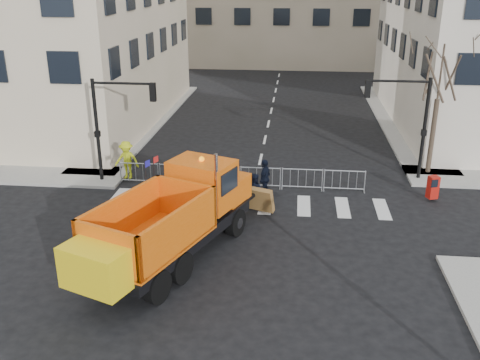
# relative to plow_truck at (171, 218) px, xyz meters

# --- Properties ---
(ground) EXTENTS (120.00, 120.00, 0.00)m
(ground) POSITION_rel_plow_truck_xyz_m (2.46, 0.20, -1.78)
(ground) COLOR black
(ground) RESTS_ON ground
(sidewalk_back) EXTENTS (64.00, 5.00, 0.15)m
(sidewalk_back) POSITION_rel_plow_truck_xyz_m (2.46, 8.70, -1.70)
(sidewalk_back) COLOR gray
(sidewalk_back) RESTS_ON ground
(traffic_light_left) EXTENTS (0.18, 0.18, 5.40)m
(traffic_light_left) POSITION_rel_plow_truck_xyz_m (-5.54, 7.70, 0.92)
(traffic_light_left) COLOR black
(traffic_light_left) RESTS_ON ground
(traffic_light_right) EXTENTS (0.18, 0.18, 5.40)m
(traffic_light_right) POSITION_rel_plow_truck_xyz_m (10.96, 9.70, 0.92)
(traffic_light_right) COLOR black
(traffic_light_right) RESTS_ON ground
(crowd_barriers) EXTENTS (12.60, 0.60, 1.10)m
(crowd_barriers) POSITION_rel_plow_truck_xyz_m (1.71, 7.80, -1.23)
(crowd_barriers) COLOR #9EA0A5
(crowd_barriers) RESTS_ON ground
(street_tree) EXTENTS (3.00, 3.00, 7.50)m
(street_tree) POSITION_rel_plow_truck_xyz_m (11.66, 10.70, 1.97)
(street_tree) COLOR #382B21
(street_tree) RESTS_ON ground
(plow_truck) EXTENTS (6.32, 10.60, 4.00)m
(plow_truck) POSITION_rel_plow_truck_xyz_m (0.00, 0.00, 0.00)
(plow_truck) COLOR black
(plow_truck) RESTS_ON ground
(cop_a) EXTENTS (0.61, 0.40, 1.65)m
(cop_a) POSITION_rel_plow_truck_xyz_m (2.07, 3.63, -0.95)
(cop_a) COLOR black
(cop_a) RESTS_ON ground
(cop_b) EXTENTS (1.02, 0.91, 1.73)m
(cop_b) POSITION_rel_plow_truck_xyz_m (2.65, 5.14, -0.91)
(cop_b) COLOR black
(cop_b) RESTS_ON ground
(cop_c) EXTENTS (0.78, 1.21, 1.92)m
(cop_c) POSITION_rel_plow_truck_xyz_m (3.05, 6.61, -0.82)
(cop_c) COLOR black
(cop_c) RESTS_ON ground
(worker) EXTENTS (1.35, 0.85, 2.00)m
(worker) POSITION_rel_plow_truck_xyz_m (-4.22, 8.01, -0.63)
(worker) COLOR #AEB915
(worker) RESTS_ON sidewalk_back
(newspaper_box) EXTENTS (0.56, 0.53, 1.10)m
(newspaper_box) POSITION_rel_plow_truck_xyz_m (11.04, 6.95, -1.08)
(newspaper_box) COLOR #AD140D
(newspaper_box) RESTS_ON sidewalk_back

